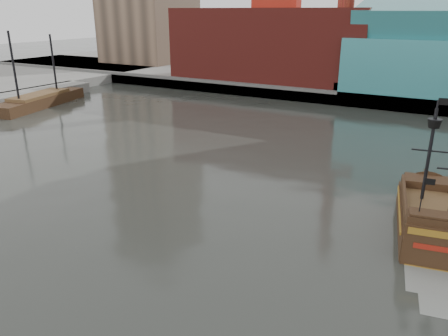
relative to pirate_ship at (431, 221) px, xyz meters
The scene contains 5 objects.
ground 23.17m from the pirate_ship, 131.01° to the right, with size 400.00×400.00×0.00m, color #262924.
promenade_far 76.07m from the pirate_ship, 101.52° to the left, with size 220.00×60.00×2.00m, color slate.
seawall 47.53m from the pirate_ship, 108.63° to the left, with size 220.00×1.00×2.60m, color #4C4C49.
pirate_ship is the anchor object (origin of this frame).
docked_vessel 69.24m from the pirate_ship, 165.54° to the left, with size 9.31×21.21×14.07m.
Camera 1 is at (16.13, -17.35, 16.59)m, focal length 35.00 mm.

